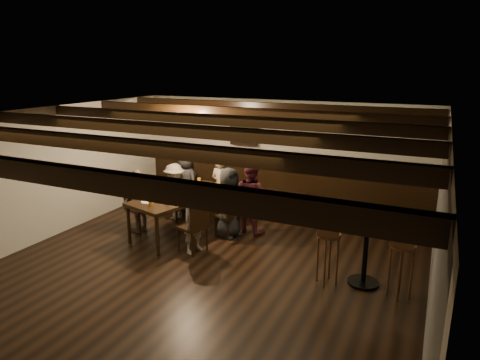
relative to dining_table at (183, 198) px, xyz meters
The scene contains 27 objects.
room 1.26m from the dining_table, 48.58° to the left, with size 7.00×7.00×7.00m.
dining_table is the anchor object (origin of this frame).
chair_left_near 0.95m from the dining_table, 133.19° to the left, with size 0.49×0.49×0.88m.
chair_left_far 0.94m from the dining_table, 162.78° to the right, with size 0.55×0.55×0.99m.
chair_right_near 0.96m from the dining_table, 17.33° to the left, with size 0.47×0.47×0.85m.
chair_right_far 0.95m from the dining_table, 46.77° to the right, with size 0.52×0.52×0.93m.
person_bench_left 1.27m from the dining_table, 120.25° to the left, with size 0.65×0.42×1.33m, color #2A2B2D.
person_bench_centre 1.05m from the dining_table, 75.25° to the left, with size 0.49×0.32×1.35m, color gray.
person_bench_right 1.27m from the dining_table, 30.25° to the left, with size 0.66×0.52×1.37m, color maroon.
person_left_near 0.88m from the dining_table, 134.28° to the left, with size 0.76×0.44×1.18m, color gray.
person_left_far 0.88m from the dining_table, 163.79° to the right, with size 0.71×0.30×1.22m, color gray.
person_right_near 0.88m from the dining_table, 16.21° to the left, with size 0.65×0.42×1.32m, color black.
person_right_far 0.88m from the dining_table, 45.72° to the right, with size 0.45×0.30×1.24m, color gray.
pint_a 0.77m from the dining_table, 97.05° to the left, with size 0.07×0.07×0.14m, color #BF7219.
pint_b 0.71m from the dining_table, 54.21° to the left, with size 0.07×0.07×0.14m, color #BF7219.
pint_c 0.34m from the dining_table, 146.81° to the left, with size 0.07×0.07×0.14m, color #BF7219.
pint_d 0.38m from the dining_table, 18.94° to the left, with size 0.07×0.07×0.14m, color silver.
pint_e 0.52m from the dining_table, 130.81° to the right, with size 0.07×0.07×0.14m, color #BF7219.
pint_f 0.60m from the dining_table, 84.77° to the right, with size 0.07×0.07×0.14m, color silver.
pint_g 0.81m from the dining_table, 101.18° to the right, with size 0.07×0.07×0.14m, color #BF7219.
plate_near 0.72m from the dining_table, 116.85° to the right, with size 0.24×0.24×0.01m, color white.
plate_far 0.36m from the dining_table, 73.79° to the right, with size 0.24×0.24×0.01m, color white.
condiment_caddy 0.13m from the dining_table, 104.75° to the right, with size 0.15×0.10×0.12m, color black.
candle 0.33m from the dining_table, 53.44° to the left, with size 0.05×0.05×0.05m, color beige.
high_top_table 3.48m from the dining_table, ahead, with size 0.62×0.62×1.10m.
bar_stool_left 3.04m from the dining_table, 14.33° to the right, with size 0.36×0.38×1.12m.
bar_stool_right 4.01m from the dining_table, 10.08° to the right, with size 0.35×0.37×1.12m.
Camera 1 is at (3.13, -5.14, 3.11)m, focal length 32.00 mm.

